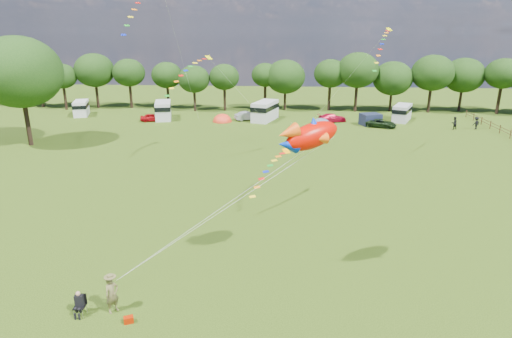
# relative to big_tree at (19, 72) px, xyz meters

# --- Properties ---
(ground_plane) EXTENTS (180.00, 180.00, 0.00)m
(ground_plane) POSITION_rel_big_tree_xyz_m (30.00, -28.00, -9.02)
(ground_plane) COLOR black
(ground_plane) RESTS_ON ground
(tree_line) EXTENTS (102.98, 10.98, 10.27)m
(tree_line) POSITION_rel_big_tree_xyz_m (35.30, 26.99, -2.67)
(tree_line) COLOR black
(tree_line) RESTS_ON ground
(big_tree) EXTENTS (10.00, 10.00, 13.28)m
(big_tree) POSITION_rel_big_tree_xyz_m (0.00, 0.00, 0.00)
(big_tree) COLOR black
(big_tree) RESTS_ON ground
(car_a) EXTENTS (3.95, 2.08, 1.25)m
(car_a) POSITION_rel_big_tree_xyz_m (10.81, 15.57, -8.39)
(car_a) COLOR #AA0A0F
(car_a) RESTS_ON ground
(car_b) EXTENTS (4.23, 2.89, 1.40)m
(car_b) POSITION_rel_big_tree_xyz_m (25.88, 17.69, -8.32)
(car_b) COLOR gray
(car_b) RESTS_ON ground
(car_c) EXTENTS (4.71, 3.19, 1.30)m
(car_c) POSITION_rel_big_tree_xyz_m (39.29, 17.28, -8.37)
(car_c) COLOR #B80B2A
(car_c) RESTS_ON ground
(car_d) EXTENTS (4.97, 3.58, 1.24)m
(car_d) POSITION_rel_big_tree_xyz_m (46.19, 13.85, -8.40)
(car_d) COLOR black
(car_d) RESTS_ON ground
(campervan_a) EXTENTS (3.63, 5.43, 2.46)m
(campervan_a) POSITION_rel_big_tree_xyz_m (-2.76, 19.76, -7.70)
(campervan_a) COLOR silver
(campervan_a) RESTS_ON ground
(campervan_b) EXTENTS (3.79, 6.18, 2.82)m
(campervan_b) POSITION_rel_big_tree_xyz_m (12.01, 17.77, -7.50)
(campervan_b) COLOR silver
(campervan_b) RESTS_ON ground
(campervan_c) EXTENTS (4.33, 6.66, 3.02)m
(campervan_c) POSITION_rel_big_tree_xyz_m (28.62, 17.86, -7.40)
(campervan_c) COLOR silver
(campervan_c) RESTS_ON ground
(campervan_d) EXTENTS (4.13, 5.65, 2.55)m
(campervan_d) POSITION_rel_big_tree_xyz_m (50.46, 19.06, -7.65)
(campervan_d) COLOR silver
(campervan_d) RESTS_ON ground
(tent_orange) EXTENTS (3.08, 3.37, 2.41)m
(tent_orange) POSITION_rel_big_tree_xyz_m (21.91, 16.32, -9.00)
(tent_orange) COLOR red
(tent_orange) RESTS_ON ground
(tent_greyblue) EXTENTS (3.33, 3.65, 2.48)m
(tent_greyblue) POSITION_rel_big_tree_xyz_m (37.27, 13.74, -9.00)
(tent_greyblue) COLOR #4E5E72
(tent_greyblue) RESTS_ON ground
(awning_navy) EXTENTS (3.40, 3.08, 1.75)m
(awning_navy) POSITION_rel_big_tree_xyz_m (44.87, 15.37, -8.14)
(awning_navy) COLOR #191F35
(awning_navy) RESTS_ON ground
(kite_flyer) EXTENTS (0.83, 0.88, 2.01)m
(kite_flyer) POSITION_rel_big_tree_xyz_m (23.55, -31.97, -8.01)
(kite_flyer) COLOR brown
(kite_flyer) RESTS_ON ground
(camp_chair) EXTENTS (0.60, 0.60, 1.37)m
(camp_chair) POSITION_rel_big_tree_xyz_m (21.99, -32.32, -8.20)
(camp_chair) COLOR #99999E
(camp_chair) RESTS_ON ground
(kite_bag) EXTENTS (0.55, 0.47, 0.33)m
(kite_bag) POSITION_rel_big_tree_xyz_m (24.63, -32.78, -8.85)
(kite_bag) COLOR #A41A00
(kite_bag) RESTS_ON ground
(fish_kite) EXTENTS (3.82, 2.87, 2.07)m
(fish_kite) POSITION_rel_big_tree_xyz_m (33.32, -27.83, -0.58)
(fish_kite) COLOR #CD0C00
(fish_kite) RESTS_ON ground
(streamer_kite_b) EXTENTS (4.30, 4.77, 3.82)m
(streamer_kite_b) POSITION_rel_big_tree_xyz_m (22.16, -5.14, 0.92)
(streamer_kite_b) COLOR #FFF201
(streamer_kite_b) RESTS_ON ground
(streamer_kite_c) EXTENTS (3.16, 4.90, 2.79)m
(streamer_kite_c) POSITION_rel_big_tree_xyz_m (31.16, -16.68, -5.74)
(streamer_kite_c) COLOR #FF9E00
(streamer_kite_c) RESTS_ON ground
(walker_a) EXTENTS (1.04, 0.84, 1.86)m
(walker_a) POSITION_rel_big_tree_xyz_m (56.51, 13.25, -8.09)
(walker_a) COLOR black
(walker_a) RESTS_ON ground
(walker_b) EXTENTS (1.30, 1.09, 1.84)m
(walker_b) POSITION_rel_big_tree_xyz_m (59.75, 13.57, -8.10)
(walker_b) COLOR black
(walker_b) RESTS_ON ground
(streamer_kite_d) EXTENTS (2.66, 5.02, 4.27)m
(streamer_kite_d) POSITION_rel_big_tree_xyz_m (42.13, -2.39, 3.59)
(streamer_kite_d) COLOR #FFFA00
(streamer_kite_d) RESTS_ON ground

